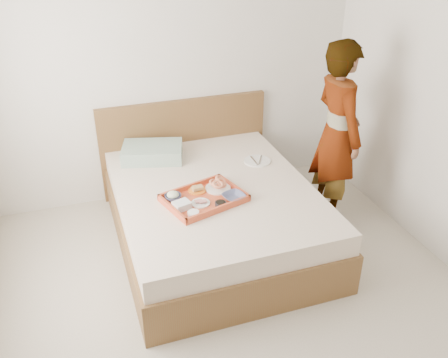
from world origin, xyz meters
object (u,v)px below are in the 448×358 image
tray (204,198)px  person (337,134)px  dinner_plate (257,161)px  bed (215,214)px

tray → person: (1.27, 0.22, 0.26)m
tray → dinner_plate: tray is taller
dinner_plate → person: (0.62, -0.27, 0.29)m
tray → person: size_ratio=0.36×
tray → person: 1.32m
dinner_plate → person: size_ratio=0.15×
person → bed: bearing=92.7°
person → dinner_plate: bearing=67.0°
dinner_plate → person: 0.74m
dinner_plate → person: bearing=-23.4°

